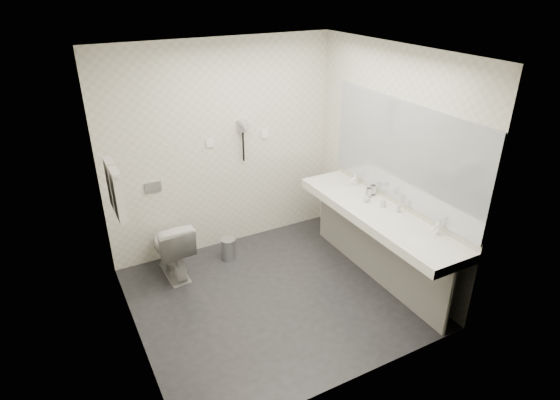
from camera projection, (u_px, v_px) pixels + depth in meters
floor at (274, 297)px, 4.95m from camera, size 2.80×2.80×0.00m
ceiling at (273, 54)px, 3.85m from camera, size 2.80×2.80×0.00m
wall_back at (222, 149)px, 5.42m from camera, size 2.80×0.00×2.80m
wall_front at (356, 257)px, 3.37m from camera, size 2.80×0.00×2.80m
wall_left at (122, 225)px, 3.80m from camera, size 0.00×2.60×2.60m
wall_right at (389, 165)px, 4.99m from camera, size 0.00×2.60×2.60m
vanity_counter at (377, 215)px, 4.91m from camera, size 0.55×2.20×0.10m
vanity_panel at (375, 249)px, 5.11m from camera, size 0.03×2.15×0.75m
vanity_post_near at (449, 301)px, 4.30m from camera, size 0.06×0.06×0.75m
vanity_post_far at (325, 210)px, 5.95m from camera, size 0.06×0.06×0.75m
mirror at (403, 153)px, 4.74m from camera, size 0.02×2.20×1.05m
basin_near at (421, 240)px, 4.38m from camera, size 0.40×0.31×0.05m
basin_far at (342, 189)px, 5.41m from camera, size 0.40×0.31×0.05m
faucet_near at (438, 227)px, 4.43m from camera, size 0.04×0.04×0.15m
faucet_far at (356, 179)px, 5.45m from camera, size 0.04×0.04×0.15m
soap_bottle_a at (383, 202)px, 4.95m from camera, size 0.06×0.06×0.10m
soap_bottle_b at (367, 198)px, 5.07m from camera, size 0.10×0.10×0.09m
soap_bottle_c at (399, 206)px, 4.84m from camera, size 0.06×0.06×0.13m
glass_left at (369, 193)px, 5.17m from camera, size 0.08×0.08×0.11m
glass_right at (373, 190)px, 5.22m from camera, size 0.07×0.07×0.11m
toilet at (171, 247)px, 5.18m from camera, size 0.41×0.70×0.70m
flush_plate at (153, 187)px, 5.18m from camera, size 0.18×0.02×0.12m
pedal_bin at (228, 249)px, 5.56m from camera, size 0.24×0.24×0.25m
bin_lid at (228, 240)px, 5.50m from camera, size 0.18×0.18×0.02m
towel_rail at (110, 167)px, 4.13m from camera, size 0.02×0.62×0.02m
towel_near at (118, 195)px, 4.12m from camera, size 0.07×0.24×0.48m
towel_far at (112, 184)px, 4.34m from camera, size 0.07×0.24×0.48m
dryer_cradle at (242, 126)px, 5.40m from camera, size 0.10×0.04×0.14m
dryer_barrel at (244, 125)px, 5.33m from camera, size 0.08×0.14×0.08m
dryer_cord at (243, 147)px, 5.50m from camera, size 0.02×0.02×0.35m
switch_plate_a at (210, 143)px, 5.31m from camera, size 0.09×0.02×0.09m
switch_plate_b at (265, 134)px, 5.60m from camera, size 0.09×0.02×0.09m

